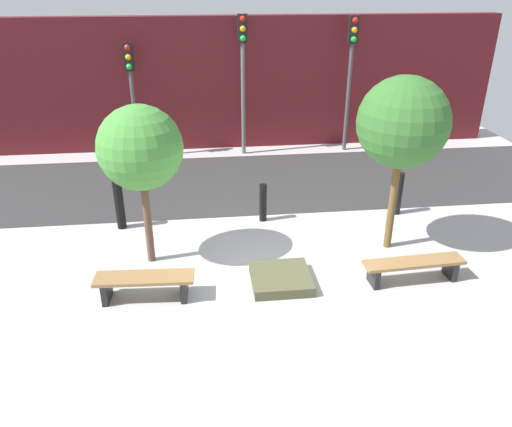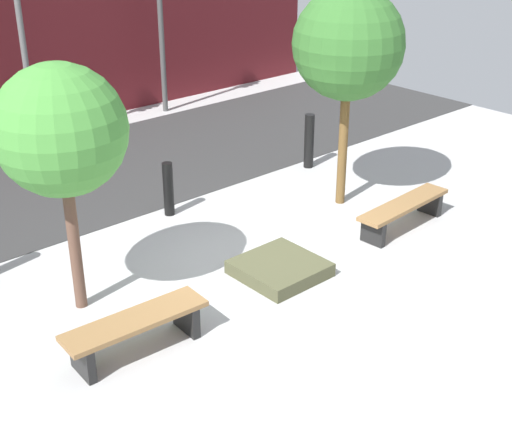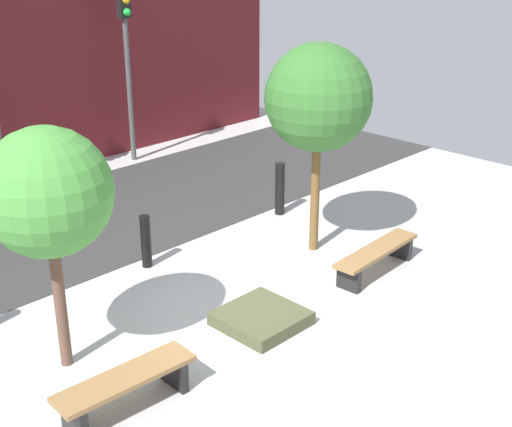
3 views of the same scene
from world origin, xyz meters
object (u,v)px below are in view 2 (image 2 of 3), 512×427
object	(u,v)px
tree_behind_right_bench	(348,45)
bollard_center	(309,141)
planter_bed	(280,268)
traffic_light_mid_west	(17,1)
bench_right	(404,209)
tree_behind_left_bench	(61,132)
bollard_left	(168,189)
bench_left	(136,328)

from	to	relation	value
tree_behind_right_bench	bollard_center	distance (m)	2.69
planter_bed	traffic_light_mid_west	world-z (taller)	traffic_light_mid_west
bench_right	traffic_light_mid_west	xyz separation A→B (m)	(-2.41, 7.51, 2.49)
bench_right	traffic_light_mid_west	bearing A→B (deg)	104.65
tree_behind_left_bench	planter_bed	bearing A→B (deg)	-24.41
tree_behind_left_bench	bollard_center	distance (m)	6.04
planter_bed	bollard_left	xyz separation A→B (m)	(0.00, 2.58, 0.35)
bench_left	tree_behind_right_bench	xyz separation A→B (m)	(4.82, 1.29, 2.29)
bollard_left	traffic_light_mid_west	bearing A→B (deg)	90.00
planter_bed	bench_right	bearing A→B (deg)	-4.75
bollard_left	traffic_light_mid_west	distance (m)	5.28
bench_left	traffic_light_mid_west	bearing A→B (deg)	75.35
traffic_light_mid_west	bench_left	bearing A→B (deg)	-107.79
bench_right	traffic_light_mid_west	world-z (taller)	traffic_light_mid_west
bench_left	tree_behind_left_bench	size ratio (longest dim) A/B	0.55
bench_right	bollard_left	bearing A→B (deg)	127.74
planter_bed	traffic_light_mid_west	distance (m)	7.79
planter_bed	bollard_center	distance (m)	4.11
tree_behind_left_bench	bollard_center	bearing A→B (deg)	14.96
bollard_left	bollard_center	bearing A→B (deg)	0.00
planter_bed	bollard_left	distance (m)	2.61
bench_left	bollard_center	world-z (taller)	bollard_center
bench_right	tree_behind_right_bench	xyz separation A→B (m)	(0.00, 1.29, 2.30)
tree_behind_left_bench	bollard_center	world-z (taller)	tree_behind_left_bench
bench_left	traffic_light_mid_west	size ratio (longest dim) A/B	0.42
bollard_left	traffic_light_mid_west	size ratio (longest dim) A/B	0.22
tree_behind_left_bench	tree_behind_right_bench	distance (m)	4.83
planter_bed	traffic_light_mid_west	xyz separation A→B (m)	(0.00, 7.31, 2.71)
tree_behind_left_bench	traffic_light_mid_west	xyz separation A→B (m)	(2.41, 6.21, 0.50)
bench_left	traffic_light_mid_west	distance (m)	8.26
bench_right	bollard_center	bearing A→B (deg)	71.64
bench_left	bollard_center	bearing A→B (deg)	29.67
bollard_center	bench_left	bearing A→B (deg)	-153.47
planter_bed	tree_behind_right_bench	world-z (taller)	tree_behind_right_bench
bollard_center	tree_behind_right_bench	bearing A→B (deg)	-116.95
bollard_center	traffic_light_mid_west	size ratio (longest dim) A/B	0.25
tree_behind_left_bench	bollard_center	size ratio (longest dim) A/B	3.04
traffic_light_mid_west	bollard_left	bearing A→B (deg)	-90.00
bench_left	bollard_center	size ratio (longest dim) A/B	1.68
tree_behind_left_bench	tree_behind_right_bench	size ratio (longest dim) A/B	0.89
bench_left	bollard_left	world-z (taller)	bollard_left
planter_bed	tree_behind_right_bench	xyz separation A→B (m)	(2.41, 1.09, 2.52)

